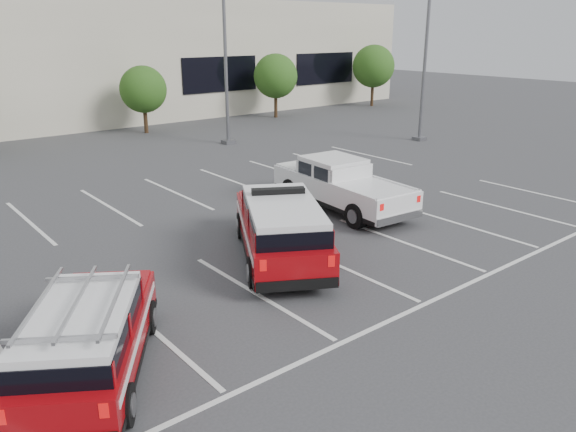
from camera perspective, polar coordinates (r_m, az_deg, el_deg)
name	(u,v)px	position (r m, az deg, el deg)	size (l,w,h in m)	color
ground	(339,266)	(15.13, 5.17, -5.06)	(120.00, 120.00, 0.00)	#363638
stall_markings	(243,223)	(18.38, -4.62, -0.69)	(23.00, 15.00, 0.01)	silver
convention_building	(7,50)	(42.92, -26.63, 14.88)	(60.00, 16.99, 13.20)	beige
tree_mid_right	(144,91)	(35.37, -14.38, 12.21)	(2.77, 2.77, 3.99)	#3F2B19
tree_right	(276,78)	(40.58, -1.20, 13.88)	(3.07, 3.07, 4.42)	#3F2B19
tree_far_right	(374,68)	(47.35, 8.71, 14.67)	(3.37, 3.37, 4.85)	#3F2B19
light_pole_mid	(225,46)	(30.83, -6.41, 16.82)	(0.90, 0.60, 10.24)	#59595E
light_pole_right	(426,45)	(32.54, 13.86, 16.50)	(0.90, 0.60, 10.24)	#59595E
fire_chief_suv	(281,233)	(15.20, -0.74, -1.71)	(4.41, 5.67, 1.90)	maroon
white_pickup	(341,189)	(19.70, 5.38, 2.70)	(2.46, 5.84, 1.75)	silver
ladder_suv	(89,344)	(10.82, -19.56, -12.14)	(3.93, 4.72, 1.77)	maroon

